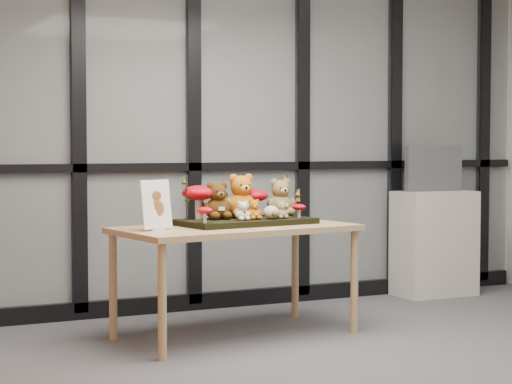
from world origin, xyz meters
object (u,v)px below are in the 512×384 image
monitor (434,168)px  diorama_tray (246,222)px  bear_tan_back (280,195)px  bear_white_bow (243,210)px  plush_cream_hedgehog (271,212)px  bear_brown_medium (217,199)px  display_table (236,237)px  mushroom_back_right (255,201)px  bear_small_yellow (254,209)px  mushroom_front_left (205,214)px  mushroom_front_right (299,210)px  mushroom_back_left (199,200)px  sign_holder (156,207)px  bear_beige_small (281,209)px  cabinet (434,243)px  bear_pooh_yellow (241,193)px

monitor → diorama_tray: bearing=-160.5°
diorama_tray → bear_tan_back: bearing=16.5°
bear_white_bow → plush_cream_hedgehog: bearing=-5.5°
bear_brown_medium → monitor: bearing=9.1°
display_table → mushroom_back_right: bearing=34.2°
bear_small_yellow → monitor: monitor is taller
bear_white_bow → mushroom_front_left: bear_white_bow is taller
plush_cream_hedgehog → mushroom_front_left: (-0.49, -0.08, 0.01)m
mushroom_front_right → mushroom_front_left: bearing=-170.6°
bear_small_yellow → mushroom_back_left: (-0.30, 0.19, 0.05)m
bear_small_yellow → mushroom_front_left: size_ratio=1.30×
display_table → mushroom_back_right: mushroom_back_right is taller
bear_white_bow → diorama_tray: bearing=47.2°
mushroom_back_right → mushroom_front_right: bearing=-42.7°
bear_white_bow → sign_holder: (-0.58, -0.02, 0.04)m
bear_beige_small → cabinet: bearing=15.5°
bear_small_yellow → monitor: bearing=14.0°
bear_beige_small → mushroom_back_right: 0.24m
bear_pooh_yellow → mushroom_back_left: 0.30m
bear_white_bow → sign_holder: size_ratio=0.45×
cabinet → bear_beige_small: bearing=-156.5°
diorama_tray → monitor: (1.99, 0.71, 0.30)m
bear_tan_back → sign_holder: bear_tan_back is taller
bear_small_yellow → bear_white_bow: bear_small_yellow is taller
bear_pooh_yellow → bear_white_bow: size_ratio=2.32×
bear_tan_back → mushroom_back_right: bear_tan_back is taller
display_table → bear_brown_medium: (-0.08, 0.11, 0.23)m
diorama_tray → bear_pooh_yellow: size_ratio=2.74×
bear_tan_back → sign_holder: (-0.97, -0.28, -0.03)m
bear_beige_small → diorama_tray: bearing=149.8°
diorama_tray → bear_beige_small: (0.21, -0.09, 0.08)m
mushroom_back_right → plush_cream_hedgehog: bearing=-90.0°
plush_cream_hedgehog → cabinet: size_ratio=0.11×
bear_pooh_yellow → mushroom_back_left: (-0.30, -0.00, -0.04)m
diorama_tray → bear_white_bow: (-0.08, -0.11, 0.09)m
sign_holder → plush_cream_hedgehog: bearing=-16.6°
bear_brown_medium → bear_beige_small: bear_brown_medium is taller
bear_beige_small → sign_holder: bearing=175.0°
bear_brown_medium → diorama_tray: bearing=-19.9°
mushroom_front_left → cabinet: 2.54m
bear_brown_medium → plush_cream_hedgehog: 0.35m
mushroom_back_right → mushroom_front_left: 0.59m
bear_tan_back → cabinet: (1.67, 0.54, -0.45)m
bear_beige_small → mushroom_front_right: bear_beige_small is taller
bear_brown_medium → mushroom_back_left: 0.12m
diorama_tray → bear_tan_back: (0.32, 0.15, 0.15)m
bear_white_bow → mushroom_back_left: mushroom_back_left is taller
diorama_tray → bear_small_yellow: (0.01, -0.09, 0.09)m
display_table → bear_beige_small: size_ratio=12.62×
bear_pooh_yellow → mushroom_front_left: size_ratio=2.87×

